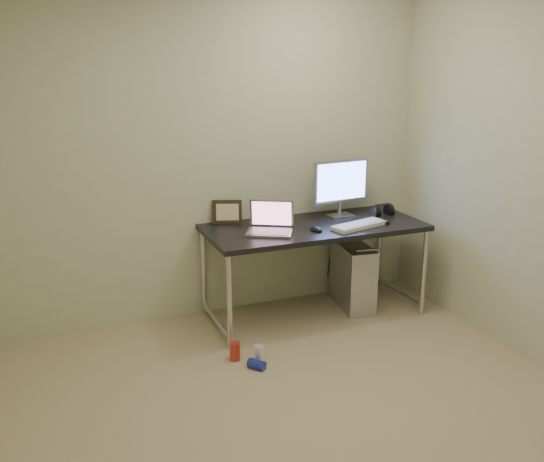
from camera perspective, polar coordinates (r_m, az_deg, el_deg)
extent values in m
plane|color=tan|center=(3.64, 3.46, -17.63)|extent=(3.50, 3.50, 0.00)
cube|color=beige|center=(4.72, -5.47, 6.70)|extent=(3.50, 0.02, 2.50)
cube|color=black|center=(4.74, 4.02, 0.33)|extent=(1.71, 0.75, 0.04)
cylinder|color=silver|center=(4.28, -4.02, -6.76)|extent=(0.04, 0.04, 0.71)
cylinder|color=silver|center=(4.88, -6.47, -3.90)|extent=(0.04, 0.04, 0.71)
cylinder|color=silver|center=(4.99, 14.10, -3.84)|extent=(0.04, 0.04, 0.71)
cylinder|color=silver|center=(5.51, 10.06, -1.68)|extent=(0.04, 0.04, 0.71)
cylinder|color=silver|center=(4.69, -5.24, -8.37)|extent=(0.04, 0.67, 0.04)
cylinder|color=silver|center=(5.34, 11.81, -5.50)|extent=(0.04, 0.67, 0.04)
cube|color=#B3B2B8|center=(5.07, 7.62, -4.21)|extent=(0.30, 0.54, 0.54)
cylinder|color=#9F9FA5|center=(4.80, 9.00, -1.78)|extent=(0.19, 0.05, 0.03)
cylinder|color=#9F9FA5|center=(5.16, 6.57, -0.43)|extent=(0.19, 0.05, 0.03)
cylinder|color=black|center=(5.25, 5.58, -1.88)|extent=(0.01, 0.16, 0.69)
cylinder|color=black|center=(5.28, 6.54, -2.03)|extent=(0.02, 0.11, 0.71)
cylinder|color=red|center=(4.25, -3.51, -11.22)|extent=(0.08, 0.08, 0.13)
cylinder|color=white|center=(4.22, -1.23, -11.50)|extent=(0.09, 0.09, 0.12)
cylinder|color=#1D2A9F|center=(4.15, -1.46, -12.43)|extent=(0.13, 0.13, 0.07)
cube|color=#9F9FA5|center=(4.49, -0.23, -0.16)|extent=(0.40, 0.37, 0.02)
cube|color=gray|center=(4.49, -0.23, -0.03)|extent=(0.35, 0.31, 0.00)
cube|color=gray|center=(4.58, -0.02, 1.68)|extent=(0.31, 0.20, 0.21)
cube|color=#804E63|center=(4.58, 0.01, 1.65)|extent=(0.28, 0.18, 0.18)
cube|color=#9F9FA5|center=(5.01, 6.45, 1.45)|extent=(0.21, 0.16, 0.01)
cylinder|color=#9F9FA5|center=(5.01, 6.37, 2.19)|extent=(0.03, 0.03, 0.11)
cube|color=#9F9FA5|center=(4.95, 6.50, 4.71)|extent=(0.50, 0.08, 0.34)
cube|color=#5F82FC|center=(4.93, 6.61, 4.67)|extent=(0.45, 0.05, 0.30)
cube|color=white|center=(4.71, 8.21, 0.54)|extent=(0.49, 0.27, 0.03)
ellipsoid|color=black|center=(4.86, 10.45, 0.97)|extent=(0.09, 0.13, 0.04)
ellipsoid|color=black|center=(4.57, 4.18, 0.25)|extent=(0.10, 0.13, 0.04)
cylinder|color=black|center=(5.07, 9.72, 1.77)|extent=(0.05, 0.11, 0.11)
cylinder|color=black|center=(5.14, 10.96, 1.90)|extent=(0.05, 0.11, 0.11)
cube|color=black|center=(5.09, 10.38, 2.48)|extent=(0.14, 0.02, 0.01)
cube|color=black|center=(4.77, -4.26, 1.81)|extent=(0.24, 0.14, 0.19)
cylinder|color=silver|center=(4.81, -1.19, 1.34)|extent=(0.01, 0.01, 0.08)
cylinder|color=white|center=(4.80, -1.19, 1.91)|extent=(0.04, 0.03, 0.04)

